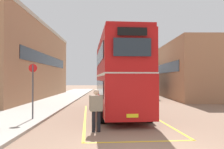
# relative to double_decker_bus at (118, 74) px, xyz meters

# --- Properties ---
(ground_plane) EXTENTS (135.60, 135.60, 0.00)m
(ground_plane) POSITION_rel_double_decker_bus_xyz_m (0.56, 5.85, -2.51)
(ground_plane) COLOR #846651
(sidewalk_left) EXTENTS (4.00, 57.60, 0.14)m
(sidewalk_left) POSITION_rel_double_decker_bus_xyz_m (-5.94, 8.25, -2.44)
(sidewalk_left) COLOR #A39E93
(sidewalk_left) RESTS_ON ground
(brick_building_left) EXTENTS (5.14, 24.00, 8.25)m
(brick_building_left) POSITION_rel_double_decker_bus_xyz_m (-10.04, 12.70, 1.62)
(brick_building_left) COLOR #AD7A56
(brick_building_left) RESTS_ON ground
(depot_building_right) EXTENTS (8.32, 13.45, 6.35)m
(depot_building_right) POSITION_rel_double_decker_bus_xyz_m (10.19, 13.09, 0.67)
(depot_building_right) COLOR #AD7A56
(depot_building_right) RESTS_ON ground
(double_decker_bus) EXTENTS (3.34, 10.24, 4.75)m
(double_decker_bus) POSITION_rel_double_decker_bus_xyz_m (0.00, 0.00, 0.00)
(double_decker_bus) COLOR black
(double_decker_bus) RESTS_ON ground
(single_deck_bus) EXTENTS (3.48, 9.84, 3.02)m
(single_deck_bus) POSITION_rel_double_decker_bus_xyz_m (2.99, 16.61, -0.87)
(single_deck_bus) COLOR black
(single_deck_bus) RESTS_ON ground
(pedestrian_boarding) EXTENTS (0.59, 0.31, 1.79)m
(pedestrian_boarding) POSITION_rel_double_decker_bus_xyz_m (-1.12, -5.33, -1.47)
(pedestrian_boarding) COLOR black
(pedestrian_boarding) RESTS_ON ground
(bus_stop_sign) EXTENTS (0.44, 0.08, 2.87)m
(bus_stop_sign) POSITION_rel_double_decker_bus_xyz_m (-4.57, -2.70, -0.66)
(bus_stop_sign) COLOR #4C4C51
(bus_stop_sign) RESTS_ON sidewalk_left
(bay_marking_yellow) EXTENTS (5.11, 12.41, 0.01)m
(bay_marking_yellow) POSITION_rel_double_decker_bus_xyz_m (0.07, -1.88, -2.51)
(bay_marking_yellow) COLOR gold
(bay_marking_yellow) RESTS_ON ground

